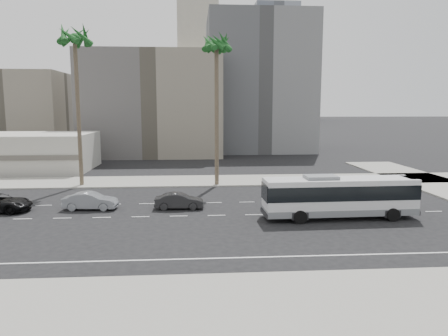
{
  "coord_description": "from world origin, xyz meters",
  "views": [
    {
      "loc": [
        -4.67,
        -32.13,
        8.53
      ],
      "look_at": [
        -2.12,
        4.0,
        3.23
      ],
      "focal_mm": 33.31,
      "sensor_mm": 36.0,
      "label": 1
    }
  ],
  "objects": [
    {
      "name": "civic_tower",
      "position": [
        -2.0,
        250.0,
        38.83
      ],
      "size": [
        42.0,
        42.0,
        129.0
      ],
      "color": "beige",
      "rests_on": "ground"
    },
    {
      "name": "palm_near",
      "position": [
        -2.3,
        12.81,
        14.73
      ],
      "size": [
        4.83,
        4.83,
        16.26
      ],
      "rotation": [
        0.0,
        0.0,
        0.14
      ],
      "color": "brown",
      "rests_on": "ground"
    },
    {
      "name": "palm_mid",
      "position": [
        -17.05,
        13.52,
        15.3
      ],
      "size": [
        5.51,
        5.51,
        17.01
      ],
      "rotation": [
        0.0,
        0.0,
        -0.35
      ],
      "color": "brown",
      "rests_on": "ground"
    },
    {
      "name": "commercial_low",
      "position": [
        -30.0,
        25.99,
        2.5
      ],
      "size": [
        22.0,
        12.16,
        5.0
      ],
      "color": "#B7B3A7",
      "rests_on": "ground"
    },
    {
      "name": "highrise_far",
      "position": [
        70.0,
        260.0,
        30.0
      ],
      "size": [
        22.0,
        22.0,
        60.0
      ],
      "primitive_type": "cube",
      "color": "slate",
      "rests_on": "ground"
    },
    {
      "name": "midrise_beige_far",
      "position": [
        -38.0,
        50.0,
        7.5
      ],
      "size": [
        18.0,
        16.0,
        15.0
      ],
      "primitive_type": "cube",
      "color": "#635E59",
      "rests_on": "ground"
    },
    {
      "name": "midrise_gray_center",
      "position": [
        8.0,
        52.0,
        13.0
      ],
      "size": [
        20.0,
        20.0,
        26.0
      ],
      "primitive_type": "cube",
      "color": "#57585B",
      "rests_on": "ground"
    },
    {
      "name": "midrise_beige_west",
      "position": [
        -12.0,
        45.0,
        9.0
      ],
      "size": [
        24.0,
        18.0,
        18.0
      ],
      "primitive_type": "cube",
      "color": "#635E59",
      "rests_on": "ground"
    },
    {
      "name": "ground",
      "position": [
        0.0,
        0.0,
        0.0
      ],
      "size": [
        700.0,
        700.0,
        0.0
      ],
      "primitive_type": "plane",
      "color": "black",
      "rests_on": "ground"
    },
    {
      "name": "sidewalk_north",
      "position": [
        0.0,
        15.5,
        0.07
      ],
      "size": [
        120.0,
        7.0,
        0.15
      ],
      "primitive_type": "cube",
      "color": "gray",
      "rests_on": "ground"
    },
    {
      "name": "car_b",
      "position": [
        -13.49,
        2.75,
        0.73
      ],
      "size": [
        1.85,
        4.54,
        1.47
      ],
      "primitive_type": "imported",
      "rotation": [
        0.0,
        0.0,
        1.5
      ],
      "color": "gray",
      "rests_on": "ground"
    },
    {
      "name": "car_a",
      "position": [
        -6.04,
        2.46,
        0.68
      ],
      "size": [
        1.49,
        4.14,
        1.36
      ],
      "primitive_type": "imported",
      "rotation": [
        0.0,
        0.0,
        1.56
      ],
      "color": "#242425",
      "rests_on": "ground"
    },
    {
      "name": "highrise_right",
      "position": [
        45.0,
        230.0,
        35.0
      ],
      "size": [
        26.0,
        26.0,
        70.0
      ],
      "primitive_type": "cube",
      "color": "slate",
      "rests_on": "ground"
    },
    {
      "name": "city_bus",
      "position": [
        6.44,
        -1.43,
        1.77
      ],
      "size": [
        11.83,
        2.96,
        3.38
      ],
      "rotation": [
        0.0,
        0.0,
        0.03
      ],
      "color": "silver",
      "rests_on": "ground"
    },
    {
      "name": "sidewalk_south",
      "position": [
        0.0,
        -15.5,
        0.07
      ],
      "size": [
        120.0,
        7.0,
        0.15
      ],
      "primitive_type": "cube",
      "color": "gray",
      "rests_on": "ground"
    }
  ]
}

